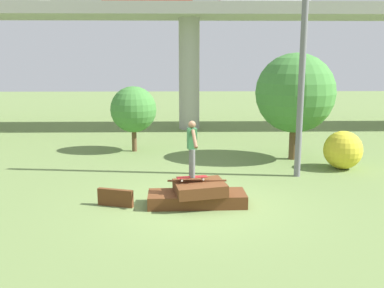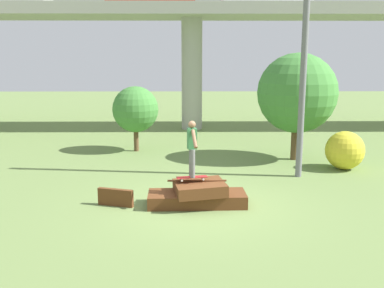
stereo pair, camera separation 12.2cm
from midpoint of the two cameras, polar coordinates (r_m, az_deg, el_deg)
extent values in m
plane|color=olive|center=(11.29, 0.35, -8.13)|extent=(80.00, 80.00, 0.00)
cube|color=#5B3319|center=(11.24, 0.35, -7.32)|extent=(2.56, 0.98, 0.34)
cube|color=#5B3319|center=(11.08, 0.72, -5.87)|extent=(1.44, 1.28, 0.33)
cylinder|color=#5B3319|center=(11.09, 0.35, -4.90)|extent=(1.52, 0.05, 0.05)
cube|color=#5B3319|center=(11.33, -10.48, -7.06)|extent=(0.96, 0.39, 0.45)
cube|color=maroon|center=(11.02, -0.32, -4.43)|extent=(0.82, 0.35, 0.01)
cylinder|color=silver|center=(11.17, 1.00, -4.50)|extent=(0.06, 0.04, 0.05)
cylinder|color=silver|center=(11.02, 1.20, -4.73)|extent=(0.06, 0.04, 0.05)
cylinder|color=silver|center=(11.06, -1.83, -4.66)|extent=(0.06, 0.04, 0.05)
cylinder|color=silver|center=(10.90, -1.67, -4.90)|extent=(0.06, 0.04, 0.05)
cylinder|color=slate|center=(11.01, -0.41, -2.43)|extent=(0.12, 0.12, 0.74)
cylinder|color=slate|center=(10.84, -0.23, -2.64)|extent=(0.12, 0.12, 0.74)
cube|color=#2D6638|center=(10.79, -0.32, 0.73)|extent=(0.26, 0.25, 0.53)
sphere|color=brown|center=(10.73, -0.33, 2.62)|extent=(0.19, 0.19, 0.19)
cylinder|color=brown|center=(11.06, -0.63, 1.23)|extent=(0.17, 0.44, 0.42)
cylinder|color=brown|center=(10.51, 0.00, 0.69)|extent=(0.17, 0.44, 0.42)
cube|color=#A8A59E|center=(23.31, -0.55, 17.26)|extent=(44.00, 3.83, 0.60)
cylinder|color=#A8A59E|center=(23.20, -0.53, 9.27)|extent=(1.10, 1.10, 5.88)
cylinder|color=slate|center=(13.90, 14.43, 13.83)|extent=(0.20, 0.20, 8.91)
cylinder|color=brown|center=(16.63, 13.09, 0.16)|extent=(0.28, 0.28, 1.26)
sphere|color=#428438|center=(16.38, 13.38, 6.64)|extent=(2.95, 2.95, 2.95)
cylinder|color=brown|center=(17.80, -7.90, 0.54)|extent=(0.20, 0.20, 0.94)
sphere|color=#428438|center=(17.61, -8.01, 4.60)|extent=(1.87, 1.87, 1.87)
sphere|color=gold|center=(15.65, 19.27, -0.76)|extent=(1.33, 1.33, 1.33)
camera|label=1|loc=(0.06, -90.32, -0.06)|focal=40.00mm
camera|label=2|loc=(0.06, 89.68, 0.06)|focal=40.00mm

